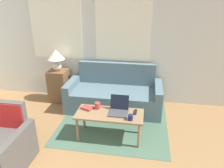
# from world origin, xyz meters

# --- Properties ---
(wall_back) EXTENTS (6.58, 0.06, 2.60)m
(wall_back) POSITION_xyz_m (-0.00, 3.77, 1.31)
(wall_back) COLOR silver
(wall_back) RESTS_ON ground_plane
(rug) EXTENTS (1.92, 1.83, 0.01)m
(rug) POSITION_xyz_m (0.60, 2.79, 0.00)
(rug) COLOR #476651
(rug) RESTS_ON ground_plane
(couch) EXTENTS (1.87, 0.83, 0.88)m
(couch) POSITION_xyz_m (0.52, 3.35, 0.27)
(couch) COLOR slate
(couch) RESTS_ON ground_plane
(side_table) EXTENTS (0.38, 0.38, 0.69)m
(side_table) POSITION_xyz_m (-0.73, 3.48, 0.35)
(side_table) COLOR brown
(side_table) RESTS_ON ground_plane
(table_lamp) EXTENTS (0.35, 0.35, 0.45)m
(table_lamp) POSITION_xyz_m (-0.73, 3.48, 0.99)
(table_lamp) COLOR beige
(table_lamp) RESTS_ON side_table
(coffee_table) EXTENTS (1.07, 0.47, 0.45)m
(coffee_table) POSITION_xyz_m (0.60, 2.31, 0.39)
(coffee_table) COLOR #8E704C
(coffee_table) RESTS_ON ground_plane
(laptop) EXTENTS (0.29, 0.30, 0.25)m
(laptop) POSITION_xyz_m (0.73, 2.37, 0.51)
(laptop) COLOR #47474C
(laptop) RESTS_ON coffee_table
(cup_navy) EXTENTS (0.09, 0.09, 0.11)m
(cup_navy) POSITION_xyz_m (0.38, 2.43, 0.50)
(cup_navy) COLOR #B23D38
(cup_navy) RESTS_ON coffee_table
(cup_yellow) EXTENTS (0.08, 0.08, 0.09)m
(cup_yellow) POSITION_xyz_m (0.94, 2.17, 0.49)
(cup_yellow) COLOR #191E4C
(cup_yellow) RESTS_ON coffee_table
(book_red) EXTENTS (0.21, 0.19, 0.04)m
(book_red) POSITION_xyz_m (0.21, 2.40, 0.47)
(book_red) COLOR #B23D38
(book_red) RESTS_ON coffee_table
(tv_remote) EXTENTS (0.05, 0.15, 0.02)m
(tv_remote) POSITION_xyz_m (1.00, 2.40, 0.46)
(tv_remote) COLOR black
(tv_remote) RESTS_ON coffee_table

